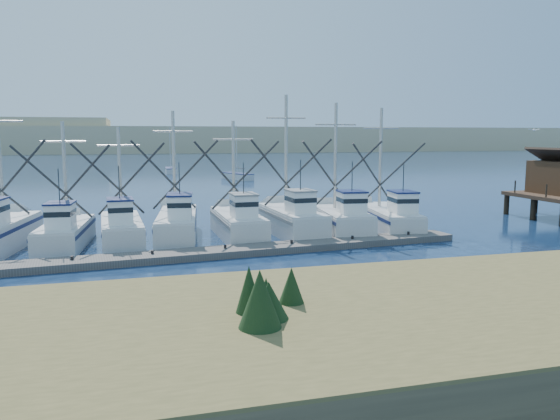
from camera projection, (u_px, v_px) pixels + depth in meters
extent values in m
plane|color=#0C1B35|center=(386.00, 270.00, 27.23)|extent=(500.00, 500.00, 0.00)
cube|color=#4C422D|center=(287.00, 343.00, 15.47)|extent=(40.00, 10.00, 1.60)
cube|color=#5A5550|center=(225.00, 252.00, 30.46)|extent=(29.36, 4.70, 0.39)
cube|color=tan|center=(160.00, 139.00, 227.24)|extent=(360.00, 60.00, 10.00)
cube|color=silver|center=(0.00, 235.00, 32.04)|extent=(3.73, 8.08, 1.63)
cylinder|color=#B7B2A8|center=(0.00, 158.00, 32.71)|extent=(0.22, 0.22, 7.33)
cube|color=silver|center=(66.00, 236.00, 32.89)|extent=(3.01, 7.68, 1.31)
cube|color=white|center=(61.00, 217.00, 30.86)|extent=(1.53, 1.94, 1.50)
cylinder|color=#B7B2A8|center=(65.00, 172.00, 33.60)|extent=(0.22, 0.22, 6.21)
cube|color=silver|center=(122.00, 232.00, 33.81)|extent=(2.73, 7.79, 1.42)
cube|color=white|center=(120.00, 213.00, 31.73)|extent=(1.46, 1.94, 1.50)
cylinder|color=#B7B2A8|center=(120.00, 173.00, 34.58)|extent=(0.22, 0.22, 5.75)
cube|color=silver|center=(177.00, 227.00, 35.33)|extent=(3.48, 9.20, 1.56)
cube|color=white|center=(180.00, 208.00, 32.92)|extent=(1.64, 2.34, 1.50)
cylinder|color=#B7B2A8|center=(174.00, 162.00, 36.23)|extent=(0.22, 0.22, 6.68)
cube|color=silver|center=(238.00, 226.00, 35.75)|extent=(2.53, 7.78, 1.51)
cube|color=white|center=(244.00, 207.00, 33.65)|extent=(1.44, 1.91, 1.50)
cylinder|color=#B7B2A8|center=(234.00, 167.00, 36.50)|extent=(0.22, 0.22, 6.10)
cube|color=silver|center=(291.00, 223.00, 36.74)|extent=(2.92, 7.94, 1.63)
cube|color=white|center=(300.00, 203.00, 34.61)|extent=(1.56, 1.98, 1.50)
cylinder|color=#B7B2A8|center=(286.00, 152.00, 37.38)|extent=(0.22, 0.22, 7.74)
cube|color=silver|center=(341.00, 222.00, 37.31)|extent=(3.39, 7.34, 1.50)
cube|color=white|center=(352.00, 204.00, 35.36)|extent=(1.74, 1.88, 1.50)
cylinder|color=#B7B2A8|center=(335.00, 157.00, 37.86)|extent=(0.22, 0.22, 7.37)
cube|color=silver|center=(388.00, 220.00, 38.91)|extent=(3.65, 8.63, 1.35)
cube|color=white|center=(403.00, 204.00, 36.67)|extent=(1.73, 2.22, 1.50)
cylinder|color=#B7B2A8|center=(380.00, 158.00, 39.69)|extent=(0.22, 0.22, 7.27)
cube|color=silver|center=(237.00, 177.00, 82.84)|extent=(3.99, 6.88, 0.90)
cylinder|color=#B7B2A8|center=(237.00, 150.00, 82.58)|extent=(0.12, 0.12, 7.20)
cube|color=silver|center=(171.00, 171.00, 96.58)|extent=(1.94, 6.29, 0.90)
cylinder|color=#B7B2A8|center=(170.00, 148.00, 96.32)|extent=(0.12, 0.12, 7.20)
sphere|color=white|center=(534.00, 130.00, 38.20)|extent=(0.17, 0.17, 0.17)
cube|color=white|center=(531.00, 130.00, 38.13)|extent=(0.42, 0.10, 0.11)
cube|color=white|center=(537.00, 130.00, 38.26)|extent=(0.42, 0.10, 0.11)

